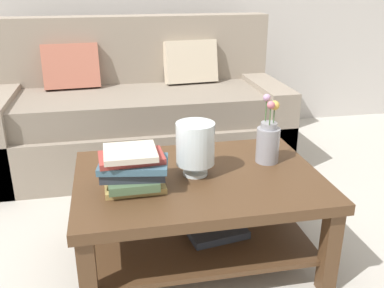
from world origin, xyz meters
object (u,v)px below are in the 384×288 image
Objects in this scene: book_stack_main at (133,169)px; flower_pitcher at (268,141)px; glass_hurricane_vase at (195,145)px; coffee_table at (199,199)px; couch at (139,115)px.

flower_pitcher reaches higher than book_stack_main.
flower_pitcher is at bearing 11.04° from glass_hurricane_vase.
glass_hurricane_vase reaches higher than coffee_table.
coffee_table is 4.51× the size of glass_hurricane_vase.
flower_pitcher is (0.54, -1.23, 0.21)m from couch.
flower_pitcher is (0.37, 0.09, 0.24)m from coffee_table.
couch is 1.36m from flower_pitcher.
coffee_table is at bearing -47.16° from glass_hurricane_vase.
book_stack_main is at bearing -166.60° from coffee_table.
flower_pitcher is at bearing 13.68° from coffee_table.
flower_pitcher is (0.39, 0.08, -0.04)m from glass_hurricane_vase.
coffee_table is 3.33× the size of flower_pitcher.
couch is 6.57× the size of book_stack_main.
book_stack_main is at bearing -95.66° from couch.
couch is 1.33m from coffee_table.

